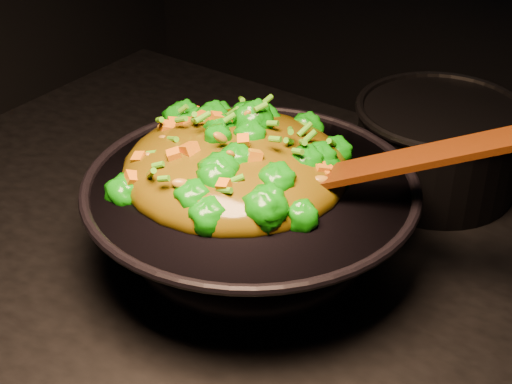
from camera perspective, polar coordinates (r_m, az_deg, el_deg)
The scene contains 4 objects.
wok at distance 0.88m, azimuth -0.38°, elevation -2.22°, with size 0.36×0.36×0.10m, color black, non-canonical shape.
stir_fry at distance 0.85m, azimuth -1.55°, elevation 3.94°, with size 0.25×0.25×0.09m, color #107D08, non-canonical shape.
spatula at distance 0.81m, azimuth 9.44°, elevation 1.98°, with size 0.28×0.04×0.01m, color #3C1108.
back_pot at distance 1.03m, azimuth 13.05°, elevation 3.21°, with size 0.21×0.21×0.12m, color black.
Camera 1 is at (0.35, -0.53, 1.45)m, focal length 55.00 mm.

